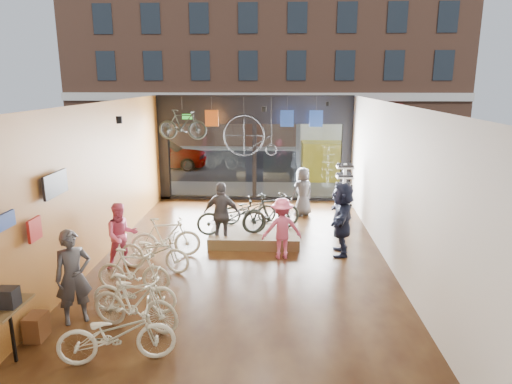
# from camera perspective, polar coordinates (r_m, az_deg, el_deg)

# --- Properties ---
(ground_plane) EXTENTS (7.00, 12.00, 0.04)m
(ground_plane) POSITION_cam_1_polar(r_m,az_deg,el_deg) (11.32, -1.62, -8.70)
(ground_plane) COLOR black
(ground_plane) RESTS_ON ground
(ceiling) EXTENTS (7.00, 12.00, 0.04)m
(ceiling) POSITION_cam_1_polar(r_m,az_deg,el_deg) (10.47, -1.77, 11.10)
(ceiling) COLOR black
(ceiling) RESTS_ON ground
(wall_left) EXTENTS (0.04, 12.00, 3.80)m
(wall_left) POSITION_cam_1_polar(r_m,az_deg,el_deg) (11.54, -19.41, 0.94)
(wall_left) COLOR #A06F25
(wall_left) RESTS_ON ground
(wall_right) EXTENTS (0.04, 12.00, 3.80)m
(wall_right) POSITION_cam_1_polar(r_m,az_deg,el_deg) (11.05, 16.83, 0.60)
(wall_right) COLOR beige
(wall_right) RESTS_ON ground
(wall_back) EXTENTS (7.00, 0.04, 3.80)m
(wall_back) POSITION_cam_1_polar(r_m,az_deg,el_deg) (5.09, -6.76, -14.59)
(wall_back) COLOR beige
(wall_back) RESTS_ON ground
(storefront) EXTENTS (7.00, 0.26, 3.80)m
(storefront) POSITION_cam_1_polar(r_m,az_deg,el_deg) (16.63, -0.19, 5.46)
(storefront) COLOR black
(storefront) RESTS_ON ground
(exit_sign) EXTENTS (0.35, 0.06, 0.18)m
(exit_sign) POSITION_cam_1_polar(r_m,az_deg,el_deg) (16.67, -8.60, 9.30)
(exit_sign) COLOR #198C26
(exit_sign) RESTS_ON storefront
(street_road) EXTENTS (30.00, 18.00, 0.02)m
(street_road) POSITION_cam_1_polar(r_m,az_deg,el_deg) (25.81, 0.75, 4.15)
(street_road) COLOR black
(street_road) RESTS_ON ground
(sidewalk_near) EXTENTS (30.00, 2.40, 0.12)m
(sidewalk_near) POSITION_cam_1_polar(r_m,az_deg,el_deg) (18.15, -0.01, 0.25)
(sidewalk_near) COLOR slate
(sidewalk_near) RESTS_ON ground
(sidewalk_far) EXTENTS (30.00, 2.00, 0.12)m
(sidewalk_far) POSITION_cam_1_polar(r_m,az_deg,el_deg) (29.75, 0.99, 5.57)
(sidewalk_far) COLOR slate
(sidewalk_far) RESTS_ON ground
(opposite_building) EXTENTS (26.00, 5.00, 14.00)m
(opposite_building) POSITION_cam_1_polar(r_m,az_deg,el_deg) (32.05, 1.17, 18.60)
(opposite_building) COLOR brown
(opposite_building) RESTS_ON ground
(street_car) EXTENTS (4.47, 1.80, 1.52)m
(street_car) POSITION_cam_1_polar(r_m,az_deg,el_deg) (23.42, -11.69, 4.79)
(street_car) COLOR gray
(street_car) RESTS_ON street_road
(box_truck) EXTENTS (2.13, 6.38, 2.51)m
(box_truck) POSITION_cam_1_polar(r_m,az_deg,el_deg) (21.76, 8.19, 5.58)
(box_truck) COLOR silver
(box_truck) RESTS_ON street_road
(floor_bike_0) EXTENTS (1.90, 0.99, 0.95)m
(floor_bike_0) POSITION_cam_1_polar(r_m,az_deg,el_deg) (7.73, -17.04, -16.61)
(floor_bike_0) COLOR beige
(floor_bike_0) RESTS_ON ground_plane
(floor_bike_1) EXTENTS (1.77, 0.91, 1.02)m
(floor_bike_1) POSITION_cam_1_polar(r_m,az_deg,el_deg) (8.49, -14.94, -13.28)
(floor_bike_1) COLOR beige
(floor_bike_1) RESTS_ON ground_plane
(floor_bike_2) EXTENTS (1.62, 0.60, 0.84)m
(floor_bike_2) POSITION_cam_1_polar(r_m,az_deg,el_deg) (9.13, -14.93, -11.91)
(floor_bike_2) COLOR beige
(floor_bike_2) RESTS_ON ground_plane
(floor_bike_3) EXTENTS (1.60, 0.58, 0.94)m
(floor_bike_3) POSITION_cam_1_polar(r_m,az_deg,el_deg) (9.92, -15.08, -9.46)
(floor_bike_3) COLOR beige
(floor_bike_3) RESTS_ON ground_plane
(floor_bike_4) EXTENTS (1.85, 1.02, 0.92)m
(floor_bike_4) POSITION_cam_1_polar(r_m,az_deg,el_deg) (10.88, -12.59, -7.28)
(floor_bike_4) COLOR beige
(floor_bike_4) RESTS_ON ground_plane
(floor_bike_5) EXTENTS (1.78, 0.83, 1.03)m
(floor_bike_5) POSITION_cam_1_polar(r_m,az_deg,el_deg) (11.59, -11.21, -5.60)
(floor_bike_5) COLOR beige
(floor_bike_5) RESTS_ON ground_plane
(display_platform) EXTENTS (2.40, 1.80, 0.30)m
(display_platform) POSITION_cam_1_polar(r_m,az_deg,el_deg) (12.68, -0.15, -5.35)
(display_platform) COLOR brown
(display_platform) RESTS_ON ground_plane
(display_bike_left) EXTENTS (1.95, 0.99, 0.98)m
(display_bike_left) POSITION_cam_1_polar(r_m,az_deg,el_deg) (12.14, -3.05, -3.09)
(display_bike_left) COLOR black
(display_bike_left) RESTS_ON display_platform
(display_bike_mid) EXTENTS (1.77, 1.23, 1.04)m
(display_bike_mid) POSITION_cam_1_polar(r_m,az_deg,el_deg) (12.41, 1.92, -2.54)
(display_bike_mid) COLOR black
(display_bike_mid) RESTS_ON display_platform
(display_bike_right) EXTENTS (1.65, 0.90, 0.82)m
(display_bike_right) POSITION_cam_1_polar(r_m,az_deg,el_deg) (13.04, -0.88, -2.23)
(display_bike_right) COLOR black
(display_bike_right) RESTS_ON display_platform
(customer_0) EXTENTS (0.77, 0.71, 1.76)m
(customer_0) POSITION_cam_1_polar(r_m,az_deg,el_deg) (8.95, -21.87, -9.81)
(customer_0) COLOR #3F3F44
(customer_0) RESTS_ON ground_plane
(customer_1) EXTENTS (0.96, 0.90, 1.57)m
(customer_1) POSITION_cam_1_polar(r_m,az_deg,el_deg) (11.12, -16.45, -5.27)
(customer_1) COLOR #CC4C72
(customer_1) RESTS_ON ground_plane
(customer_2) EXTENTS (1.06, 0.56, 1.73)m
(customer_2) POSITION_cam_1_polar(r_m,az_deg,el_deg) (12.08, -4.26, -2.82)
(customer_2) COLOR #3F3F44
(customer_2) RESTS_ON ground_plane
(customer_3) EXTENTS (1.07, 0.72, 1.53)m
(customer_3) POSITION_cam_1_polar(r_m,az_deg,el_deg) (11.26, 3.26, -4.58)
(customer_3) COLOR #CC4C72
(customer_3) RESTS_ON ground_plane
(customer_4) EXTENTS (0.93, 0.85, 1.59)m
(customer_4) POSITION_cam_1_polar(r_m,az_deg,el_deg) (14.87, 5.84, 0.04)
(customer_4) COLOR #3F3F44
(customer_4) RESTS_ON ground_plane
(customer_5) EXTENTS (0.76, 1.78, 1.86)m
(customer_5) POSITION_cam_1_polar(r_m,az_deg,el_deg) (11.65, 10.68, -3.32)
(customer_5) COLOR #161C33
(customer_5) RESTS_ON ground_plane
(sunglasses_rack) EXTENTS (0.60, 0.52, 1.79)m
(sunglasses_rack) POSITION_cam_1_polar(r_m,az_deg,el_deg) (14.69, 10.95, 0.09)
(sunglasses_rack) COLOR white
(sunglasses_rack) RESTS_ON ground_plane
(wall_merch) EXTENTS (0.40, 2.40, 2.60)m
(wall_merch) POSITION_cam_1_polar(r_m,az_deg,el_deg) (8.62, -26.78, -8.19)
(wall_merch) COLOR navy
(wall_merch) RESTS_ON wall_left
(penny_farthing) EXTENTS (1.70, 0.06, 1.36)m
(penny_farthing) POSITION_cam_1_polar(r_m,az_deg,el_deg) (15.08, -0.44, 6.90)
(penny_farthing) COLOR black
(penny_farthing) RESTS_ON ceiling
(hung_bike) EXTENTS (1.61, 0.56, 0.95)m
(hung_bike) POSITION_cam_1_polar(r_m,az_deg,el_deg) (15.00, -9.17, 8.32)
(hung_bike) COLOR black
(hung_bike) RESTS_ON ceiling
(jersey_left) EXTENTS (0.45, 0.03, 0.55)m
(jersey_left) POSITION_cam_1_polar(r_m,az_deg,el_deg) (15.84, -5.56, 9.16)
(jersey_left) COLOR #CC5919
(jersey_left) RESTS_ON ceiling
(jersey_mid) EXTENTS (0.45, 0.03, 0.55)m
(jersey_mid) POSITION_cam_1_polar(r_m,az_deg,el_deg) (15.69, 3.90, 9.15)
(jersey_mid) COLOR #1E3F99
(jersey_mid) RESTS_ON ceiling
(jersey_right) EXTENTS (0.45, 0.03, 0.55)m
(jersey_right) POSITION_cam_1_polar(r_m,az_deg,el_deg) (15.74, 7.52, 9.08)
(jersey_right) COLOR #1E3F99
(jersey_right) RESTS_ON ceiling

